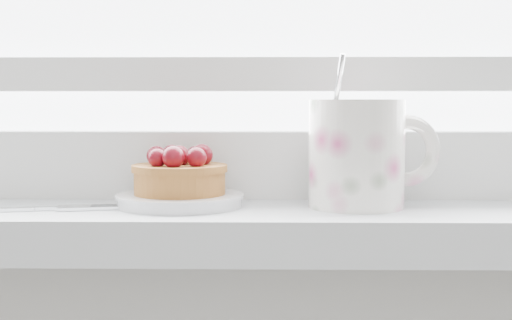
{
  "coord_description": "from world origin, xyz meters",
  "views": [
    {
      "loc": [
        0.02,
        1.21,
        1.04
      ],
      "look_at": [
        0.01,
        1.88,
        0.99
      ],
      "focal_mm": 50.0,
      "sensor_mm": 36.0,
      "label": 1
    }
  ],
  "objects_px": {
    "raspberry_tart": "(180,173)",
    "floral_mug": "(360,151)",
    "fork": "(16,209)",
    "saucer": "(180,200)"
  },
  "relations": [
    {
      "from": "floral_mug",
      "to": "fork",
      "type": "xyz_separation_m",
      "value": [
        -0.32,
        -0.03,
        -0.05
      ]
    },
    {
      "from": "raspberry_tart",
      "to": "floral_mug",
      "type": "height_order",
      "value": "floral_mug"
    },
    {
      "from": "saucer",
      "to": "floral_mug",
      "type": "bearing_deg",
      "value": -0.61
    },
    {
      "from": "raspberry_tart",
      "to": "floral_mug",
      "type": "bearing_deg",
      "value": -0.57
    },
    {
      "from": "raspberry_tart",
      "to": "fork",
      "type": "relative_size",
      "value": 0.47
    },
    {
      "from": "saucer",
      "to": "floral_mug",
      "type": "height_order",
      "value": "floral_mug"
    },
    {
      "from": "raspberry_tart",
      "to": "fork",
      "type": "bearing_deg",
      "value": -167.12
    },
    {
      "from": "fork",
      "to": "raspberry_tart",
      "type": "bearing_deg",
      "value": 12.88
    },
    {
      "from": "floral_mug",
      "to": "fork",
      "type": "distance_m",
      "value": 0.33
    },
    {
      "from": "raspberry_tart",
      "to": "floral_mug",
      "type": "xyz_separation_m",
      "value": [
        0.17,
        -0.0,
        0.02
      ]
    }
  ]
}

